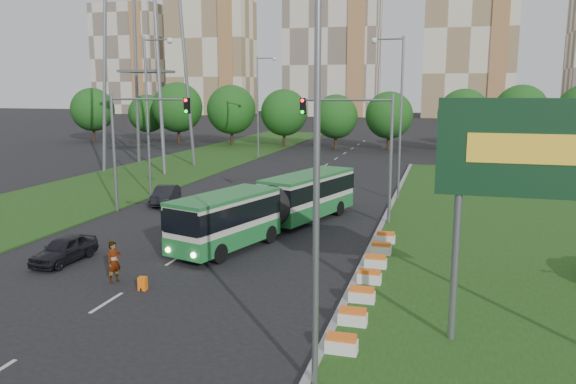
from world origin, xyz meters
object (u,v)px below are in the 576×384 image
(car_left_near, at_px, (64,249))
(shopping_trolley, at_px, (143,284))
(traffic_mast_left, at_px, (134,133))
(car_left_far, at_px, (165,195))
(traffic_mast_median, at_px, (365,137))
(pedestrian, at_px, (114,262))
(articulated_bus, at_px, (272,205))
(billboard, at_px, (539,160))

(car_left_near, bearing_deg, shopping_trolley, -21.09)
(traffic_mast_left, relative_size, car_left_far, 1.99)
(traffic_mast_median, xyz_separation_m, shopping_trolley, (-7.12, -14.36, -5.07))
(car_left_near, relative_size, pedestrian, 2.06)
(articulated_bus, height_order, pedestrian, articulated_bus)
(traffic_mast_left, bearing_deg, car_left_near, -77.55)
(articulated_bus, xyz_separation_m, shopping_trolley, (-2.29, -10.75, -1.30))
(traffic_mast_left, distance_m, car_left_near, 12.15)
(traffic_mast_median, height_order, articulated_bus, traffic_mast_median)
(billboard, height_order, articulated_bus, billboard)
(billboard, xyz_separation_m, traffic_mast_median, (-7.47, 16.00, -0.81))
(articulated_bus, bearing_deg, traffic_mast_left, -177.02)
(car_left_near, bearing_deg, articulated_bus, 48.72)
(billboard, height_order, car_left_far, billboard)
(traffic_mast_left, relative_size, car_left_near, 2.14)
(traffic_mast_median, xyz_separation_m, articulated_bus, (-4.83, -3.62, -3.77))
(billboard, distance_m, pedestrian, 17.25)
(pedestrian, relative_size, shopping_trolley, 3.19)
(billboard, bearing_deg, traffic_mast_left, 146.45)
(traffic_mast_median, distance_m, pedestrian, 16.95)
(traffic_mast_left, xyz_separation_m, car_left_far, (0.52, 2.94, -4.69))
(articulated_bus, bearing_deg, pedestrian, -94.17)
(billboard, distance_m, traffic_mast_median, 17.68)
(car_left_far, bearing_deg, billboard, -52.51)
(billboard, relative_size, car_left_far, 1.99)
(billboard, relative_size, shopping_trolley, 14.08)
(billboard, xyz_separation_m, car_left_far, (-22.11, 17.94, -5.50))
(shopping_trolley, bearing_deg, pedestrian, 154.12)
(billboard, xyz_separation_m, car_left_near, (-20.22, 4.07, -5.53))
(car_left_far, relative_size, pedestrian, 2.22)
(pedestrian, distance_m, shopping_trolley, 1.89)
(billboard, height_order, traffic_mast_left, same)
(billboard, xyz_separation_m, pedestrian, (-16.28, 2.22, -5.26))
(shopping_trolley, bearing_deg, car_left_near, 149.84)
(articulated_bus, xyz_separation_m, car_left_far, (-9.80, 5.55, -0.92))
(billboard, bearing_deg, articulated_bus, 134.80)
(traffic_mast_median, bearing_deg, billboard, -64.97)
(traffic_mast_median, relative_size, pedestrian, 4.41)
(traffic_mast_median, height_order, traffic_mast_left, same)
(car_left_far, distance_m, shopping_trolley, 17.95)
(traffic_mast_median, bearing_deg, pedestrian, -122.59)
(billboard, bearing_deg, shopping_trolley, 173.58)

